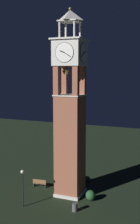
{
  "coord_description": "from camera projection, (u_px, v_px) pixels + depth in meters",
  "views": [
    {
      "loc": [
        28.23,
        11.6,
        13.38
      ],
      "look_at": [
        0.0,
        0.0,
        9.08
      ],
      "focal_mm": 46.98,
      "sensor_mm": 36.0,
      "label": 1
    }
  ],
  "objects": [
    {
      "name": "shrub_left_of_tower",
      "position": [
        91.0,
        195.0,
        30.43
      ],
      "size": [
        1.02,
        1.02,
        1.08
      ],
      "primitive_type": "ellipsoid",
      "color": "#234C28",
      "rests_on": "ground"
    },
    {
      "name": "trash_bin",
      "position": [
        75.0,
        207.0,
        28.09
      ],
      "size": [
        0.52,
        0.52,
        0.8
      ],
      "primitive_type": "cylinder",
      "color": "#4C4C51",
      "rests_on": "ground"
    },
    {
      "name": "clock_tower",
      "position": [
        70.0,
        119.0,
        30.92
      ],
      "size": [
        3.26,
        3.26,
        19.69
      ],
      "color": "#93543D",
      "rests_on": "ground"
    },
    {
      "name": "shrub_near_entry",
      "position": [
        87.0,
        179.0,
        35.67
      ],
      "size": [
        0.79,
        0.79,
        0.67
      ],
      "primitive_type": "ellipsoid",
      "color": "#234C28",
      "rests_on": "ground"
    },
    {
      "name": "park_bench",
      "position": [
        40.0,
        183.0,
        33.92
      ],
      "size": [
        0.61,
        1.64,
        0.95
      ],
      "color": "brown",
      "rests_on": "ground"
    },
    {
      "name": "ground",
      "position": [
        70.0,
        194.0,
        32.09
      ],
      "size": [
        80.0,
        80.0,
        0.0
      ],
      "primitive_type": "plane",
      "color": "black"
    },
    {
      "name": "lamp_post",
      "position": [
        23.0,
        181.0,
        28.73
      ],
      "size": [
        0.36,
        0.36,
        3.78
      ],
      "color": "black",
      "rests_on": "ground"
    }
  ]
}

